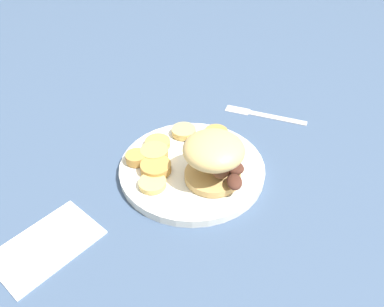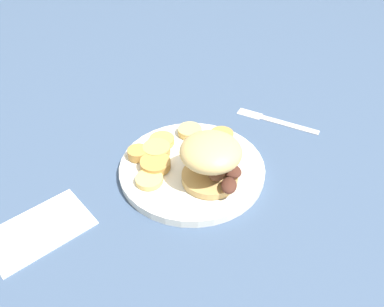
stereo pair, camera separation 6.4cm
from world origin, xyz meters
name	(u,v)px [view 2 (the right image)]	position (x,y,z in m)	size (l,w,h in m)	color
ground_plane	(192,171)	(0.00, 0.00, 0.00)	(4.00, 4.00, 0.00)	#3D5170
dinner_plate	(192,167)	(0.00, 0.00, 0.01)	(0.26, 0.26, 0.02)	white
sandwich	(212,158)	(0.05, 0.00, 0.06)	(0.12, 0.10, 0.08)	tan
potato_round_0	(190,131)	(-0.07, 0.05, 0.02)	(0.05, 0.05, 0.01)	#DBB766
potato_round_1	(202,142)	(-0.04, 0.05, 0.02)	(0.04, 0.04, 0.01)	tan
potato_round_2	(162,140)	(-0.08, -0.01, 0.02)	(0.05, 0.05, 0.01)	tan
potato_round_3	(157,150)	(-0.06, -0.03, 0.02)	(0.05, 0.05, 0.02)	tan
potato_round_4	(222,135)	(-0.03, 0.09, 0.02)	(0.04, 0.04, 0.01)	#BC8942
potato_round_5	(138,153)	(-0.08, -0.06, 0.02)	(0.04, 0.04, 0.02)	#BC8942
potato_round_6	(149,179)	(-0.01, -0.08, 0.02)	(0.05, 0.05, 0.01)	#DBB766
potato_round_7	(155,164)	(-0.03, -0.05, 0.02)	(0.05, 0.05, 0.02)	#BC8942
fork	(276,121)	(-0.01, 0.23, 0.00)	(0.17, 0.09, 0.00)	silver
napkin	(40,229)	(-0.04, -0.26, 0.00)	(0.15, 0.10, 0.01)	white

